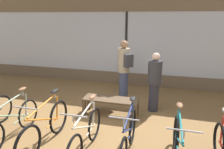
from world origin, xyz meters
The scene contains 9 objects.
ground_plane centered at (0.00, 0.00, 0.00)m, with size 24.00×24.00×0.00m, color olive.
shop_back_wall centered at (0.00, 3.47, 1.64)m, with size 12.00×0.08×3.20m.
bicycle_left centered at (-1.59, -0.56, 0.38)m, with size 0.46×1.70×1.01m.
bicycle_center_left centered at (-0.81, -0.58, 0.40)m, with size 0.46×1.76×1.04m.
bicycle_center centered at (0.03, -0.60, 0.38)m, with size 0.46×1.67×1.02m.
bicycle_center_right centered at (0.80, -0.52, 0.40)m, with size 0.46×1.70×1.03m.
display_bench centered at (0.08, 0.97, 0.37)m, with size 1.40×0.44×0.45m.
customer_near_rack centered at (0.22, 1.99, 0.98)m, with size 0.54×0.55×1.80m.
customer_by_window centered at (1.12, 1.51, 0.85)m, with size 0.42×0.54×1.58m.
Camera 1 is at (1.28, -3.55, 2.46)m, focal length 32.00 mm.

